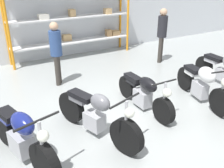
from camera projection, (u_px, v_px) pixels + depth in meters
The scene contains 9 objects.
ground_plane at pixel (121, 120), 5.38m from camera, with size 30.00×30.00×0.00m, color #9EA3A0.
back_wall at pixel (45, 7), 8.54m from camera, with size 30.00×0.08×3.60m.
shelving_rack at pixel (74, 19), 8.83m from camera, with size 4.46×0.63×2.85m.
motorcycle_blue at pixel (22, 137), 4.08m from camera, with size 0.86×1.99×1.06m.
motorcycle_grey at pixel (96, 115), 4.71m from camera, with size 0.94×2.13×1.04m.
motorcycle_black at pixel (144, 93), 5.66m from camera, with size 0.61×1.95×0.93m.
motorcycle_white at pixel (203, 83), 5.97m from camera, with size 0.75×1.99×1.04m.
person_browsing at pixel (56, 49), 6.70m from camera, with size 0.44×0.44×1.74m.
person_near_rack at pixel (162, 31), 8.42m from camera, with size 0.45×0.45×1.83m.
Camera 1 is at (-2.47, -3.86, 2.93)m, focal length 40.00 mm.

